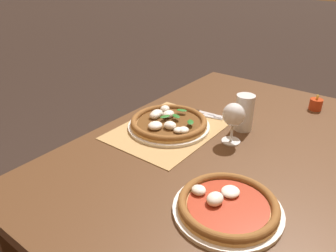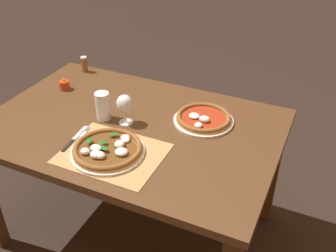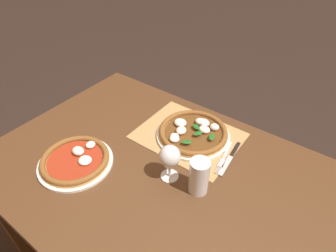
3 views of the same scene
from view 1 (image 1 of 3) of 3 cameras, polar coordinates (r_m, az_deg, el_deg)
name	(u,v)px [view 1 (image 1 of 3)]	position (r m, az deg, el deg)	size (l,w,h in m)	color
dining_table	(225,166)	(1.27, 9.88, -6.92)	(1.44, 0.96, 0.74)	#4C301C
paper_placemat	(168,130)	(1.30, -0.07, -0.70)	(0.44, 0.35, 0.00)	#A88451
pizza_near	(168,123)	(1.31, 0.08, 0.56)	(0.33, 0.33, 0.05)	silver
pizza_far	(227,206)	(0.92, 10.30, -13.50)	(0.30, 0.30, 0.05)	silver
wine_glass	(233,116)	(1.20, 11.29, 1.68)	(0.08, 0.08, 0.16)	silver
pint_glass	(244,113)	(1.32, 13.12, 2.18)	(0.07, 0.07, 0.15)	silver
fork	(201,114)	(1.43, 5.75, 2.01)	(0.05, 0.20, 0.00)	#B7B7BC
knife	(201,112)	(1.45, 5.84, 2.40)	(0.04, 0.22, 0.01)	black
votive_candle	(316,105)	(1.62, 24.33, 3.41)	(0.06, 0.06, 0.07)	#B23819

